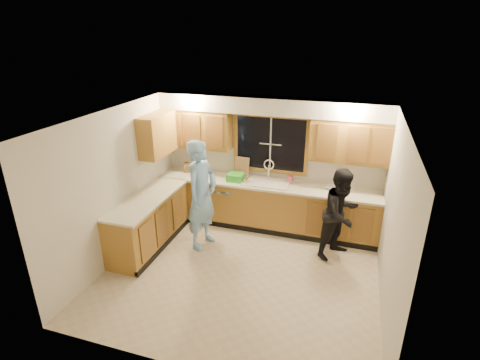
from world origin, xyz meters
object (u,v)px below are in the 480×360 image
at_px(woman, 341,214).
at_px(soap_bottle, 290,178).
at_px(sink, 266,186).
at_px(dish_crate, 235,177).
at_px(dishwasher, 224,202).
at_px(knife_block, 187,167).
at_px(bowl, 330,188).
at_px(man, 202,195).
at_px(stove, 131,238).

relative_size(woman, soap_bottle, 8.12).
relative_size(sink, dish_crate, 2.87).
bearing_deg(dishwasher, woman, -14.18).
height_order(knife_block, bowl, knife_block).
bearing_deg(bowl, dishwasher, -177.57).
bearing_deg(woman, knife_block, 112.70).
height_order(dish_crate, soap_bottle, soap_bottle).
height_order(knife_block, soap_bottle, knife_block).
distance_m(sink, knife_block, 1.66).
xyz_separation_m(dish_crate, soap_bottle, (1.01, 0.22, 0.03)).
bearing_deg(soap_bottle, sink, -158.62).
xyz_separation_m(dishwasher, bowl, (2.03, 0.09, 0.54)).
xyz_separation_m(dishwasher, man, (-0.04, -0.96, 0.56)).
relative_size(man, dish_crate, 6.48).
height_order(stove, man, man).
relative_size(woman, dish_crate, 5.23).
bearing_deg(bowl, knife_block, 179.85).
relative_size(dishwasher, knife_block, 4.22).
height_order(sink, dishwasher, sink).
xyz_separation_m(dishwasher, soap_bottle, (1.27, 0.18, 0.61)).
distance_m(dishwasher, dish_crate, 0.64).
bearing_deg(stove, dish_crate, 55.62).
bearing_deg(sink, bowl, 3.48).
relative_size(stove, soap_bottle, 4.66).
relative_size(sink, knife_block, 4.42).
relative_size(sink, soap_bottle, 4.46).
height_order(sink, woman, woman).
height_order(soap_bottle, bowl, soap_bottle).
bearing_deg(woman, soap_bottle, 88.02).
height_order(stove, woman, woman).
bearing_deg(bowl, man, -153.07).
bearing_deg(soap_bottle, bowl, -7.07).
bearing_deg(stove, soap_bottle, 41.85).
bearing_deg(dishwasher, bowl, 2.43).
bearing_deg(stove, man, 42.93).
distance_m(stove, woman, 3.47).
relative_size(sink, woman, 0.55).
distance_m(man, knife_block, 1.30).
xyz_separation_m(woman, soap_bottle, (-1.00, 0.75, 0.23)).
xyz_separation_m(woman, knife_block, (-3.08, 0.67, 0.23)).
bearing_deg(bowl, sink, -176.52).
distance_m(stove, bowl, 3.56).
distance_m(sink, dishwasher, 0.96).
height_order(dishwasher, man, man).
height_order(sink, dish_crate, sink).
distance_m(man, woman, 2.36).
height_order(sink, stove, sink).
distance_m(stove, soap_bottle, 3.04).
xyz_separation_m(knife_block, dish_crate, (1.07, -0.13, -0.03)).
xyz_separation_m(man, bowl, (2.07, 1.05, -0.02)).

